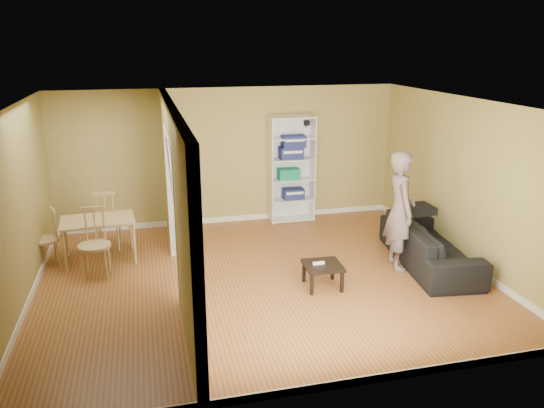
{
  "coord_description": "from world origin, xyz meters",
  "views": [
    {
      "loc": [
        -1.59,
        -7.08,
        3.41
      ],
      "look_at": [
        0.2,
        0.2,
        1.1
      ],
      "focal_mm": 35.0,
      "sensor_mm": 36.0,
      "label": 1
    }
  ],
  "objects_px": {
    "person": "(401,200)",
    "sofa": "(430,238)",
    "coffee_table": "(323,268)",
    "bookshelf": "(291,169)",
    "chair_near": "(94,244)",
    "dining_table": "(98,224)",
    "chair_far": "(108,219)",
    "chair_left": "(45,238)"
  },
  "relations": [
    {
      "from": "chair_left",
      "to": "bookshelf",
      "type": "bearing_deg",
      "value": 89.7
    },
    {
      "from": "person",
      "to": "coffee_table",
      "type": "xyz_separation_m",
      "value": [
        -1.36,
        -0.4,
        -0.79
      ]
    },
    {
      "from": "coffee_table",
      "to": "chair_left",
      "type": "height_order",
      "value": "chair_left"
    },
    {
      "from": "dining_table",
      "to": "chair_far",
      "type": "height_order",
      "value": "chair_far"
    },
    {
      "from": "person",
      "to": "chair_far",
      "type": "bearing_deg",
      "value": 75.22
    },
    {
      "from": "chair_near",
      "to": "person",
      "type": "bearing_deg",
      "value": -3.77
    },
    {
      "from": "sofa",
      "to": "dining_table",
      "type": "height_order",
      "value": "sofa"
    },
    {
      "from": "person",
      "to": "chair_near",
      "type": "relative_size",
      "value": 2.08
    },
    {
      "from": "sofa",
      "to": "chair_left",
      "type": "bearing_deg",
      "value": 84.0
    },
    {
      "from": "person",
      "to": "dining_table",
      "type": "xyz_separation_m",
      "value": [
        -4.54,
        1.39,
        -0.46
      ]
    },
    {
      "from": "dining_table",
      "to": "chair_near",
      "type": "height_order",
      "value": "chair_near"
    },
    {
      "from": "person",
      "to": "coffee_table",
      "type": "bearing_deg",
      "value": 115.03
    },
    {
      "from": "sofa",
      "to": "person",
      "type": "height_order",
      "value": "person"
    },
    {
      "from": "dining_table",
      "to": "chair_far",
      "type": "distance_m",
      "value": 0.54
    },
    {
      "from": "coffee_table",
      "to": "person",
      "type": "bearing_deg",
      "value": 16.46
    },
    {
      "from": "bookshelf",
      "to": "chair_far",
      "type": "xyz_separation_m",
      "value": [
        -3.44,
        -0.76,
        -0.5
      ]
    },
    {
      "from": "coffee_table",
      "to": "chair_near",
      "type": "bearing_deg",
      "value": 160.15
    },
    {
      "from": "bookshelf",
      "to": "sofa",
      "type": "bearing_deg",
      "value": -60.43
    },
    {
      "from": "bookshelf",
      "to": "dining_table",
      "type": "distance_m",
      "value": 3.8
    },
    {
      "from": "bookshelf",
      "to": "chair_near",
      "type": "xyz_separation_m",
      "value": [
        -3.58,
        -1.92,
        -0.5
      ]
    },
    {
      "from": "person",
      "to": "chair_far",
      "type": "relative_size",
      "value": 2.07
    },
    {
      "from": "coffee_table",
      "to": "dining_table",
      "type": "relative_size",
      "value": 0.47
    },
    {
      "from": "sofa",
      "to": "chair_left",
      "type": "height_order",
      "value": "chair_left"
    },
    {
      "from": "coffee_table",
      "to": "chair_far",
      "type": "relative_size",
      "value": 0.5
    },
    {
      "from": "coffee_table",
      "to": "chair_far",
      "type": "bearing_deg",
      "value": 142.89
    },
    {
      "from": "sofa",
      "to": "coffee_table",
      "type": "height_order",
      "value": "sofa"
    },
    {
      "from": "bookshelf",
      "to": "coffee_table",
      "type": "distance_m",
      "value": 3.18
    },
    {
      "from": "person",
      "to": "sofa",
      "type": "bearing_deg",
      "value": -83.8
    },
    {
      "from": "coffee_table",
      "to": "chair_far",
      "type": "height_order",
      "value": "chair_far"
    },
    {
      "from": "sofa",
      "to": "chair_far",
      "type": "relative_size",
      "value": 2.19
    },
    {
      "from": "chair_near",
      "to": "chair_far",
      "type": "xyz_separation_m",
      "value": [
        0.14,
        1.16,
        0.0
      ]
    },
    {
      "from": "chair_left",
      "to": "coffee_table",
      "type": "bearing_deg",
      "value": 49.06
    },
    {
      "from": "person",
      "to": "dining_table",
      "type": "bearing_deg",
      "value": 81.58
    },
    {
      "from": "sofa",
      "to": "dining_table",
      "type": "distance_m",
      "value": 5.28
    },
    {
      "from": "person",
      "to": "bookshelf",
      "type": "xyz_separation_m",
      "value": [
        -0.98,
        2.67,
        -0.06
      ]
    },
    {
      "from": "bookshelf",
      "to": "chair_near",
      "type": "bearing_deg",
      "value": -151.78
    },
    {
      "from": "dining_table",
      "to": "coffee_table",
      "type": "bearing_deg",
      "value": -29.42
    },
    {
      "from": "person",
      "to": "chair_far",
      "type": "xyz_separation_m",
      "value": [
        -4.42,
        1.91,
        -0.56
      ]
    },
    {
      "from": "chair_near",
      "to": "chair_left",
      "type": "bearing_deg",
      "value": 148.09
    },
    {
      "from": "sofa",
      "to": "chair_far",
      "type": "bearing_deg",
      "value": 75.87
    },
    {
      "from": "bookshelf",
      "to": "coffee_table",
      "type": "height_order",
      "value": "bookshelf"
    },
    {
      "from": "chair_left",
      "to": "chair_near",
      "type": "xyz_separation_m",
      "value": [
        0.78,
        -0.6,
        0.06
      ]
    }
  ]
}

